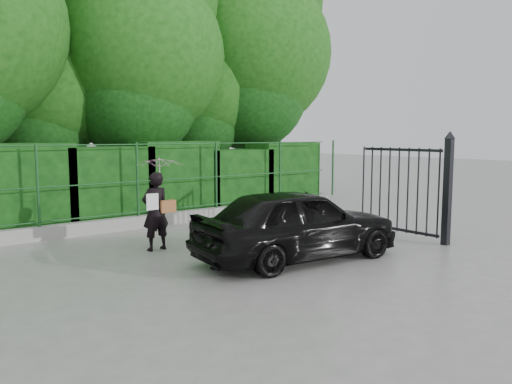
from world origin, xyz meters
TOP-DOWN VIEW (x-y plane):
  - ground at (0.00, 0.00)m, footprint 80.00×80.00m
  - kerb at (0.00, 4.50)m, footprint 14.00×0.25m
  - fence at (0.22, 4.50)m, footprint 14.13×0.06m
  - hedge at (-0.14, 5.50)m, footprint 14.20×1.20m
  - trees at (1.14, 7.74)m, footprint 17.10×6.15m
  - gate at (4.60, -0.72)m, footprint 0.22×2.33m
  - woman at (-0.25, 2.14)m, footprint 0.90×0.92m
  - car at (1.33, -0.18)m, footprint 4.08×1.99m

SIDE VIEW (x-z plane):
  - ground at x=0.00m, z-range 0.00..0.00m
  - kerb at x=0.00m, z-range 0.00..0.30m
  - car at x=1.33m, z-range 0.00..1.34m
  - hedge at x=-0.14m, z-range -0.09..2.14m
  - gate at x=4.60m, z-range 0.01..2.37m
  - fence at x=0.22m, z-range 0.30..2.10m
  - woman at x=-0.25m, z-range 0.29..2.13m
  - trees at x=1.14m, z-range 0.58..8.66m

